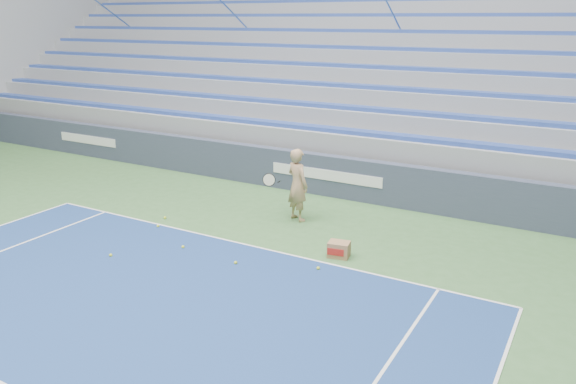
# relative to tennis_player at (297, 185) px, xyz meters

# --- Properties ---
(sponsor_barrier) EXTENTS (30.00, 0.32, 1.10)m
(sponsor_barrier) POSITION_rel_tennis_player_xyz_m (-0.22, 2.10, -0.31)
(sponsor_barrier) COLOR #353D51
(sponsor_barrier) RESTS_ON ground
(bleachers) EXTENTS (31.00, 9.15, 7.30)m
(bleachers) POSITION_rel_tennis_player_xyz_m (-0.22, 7.82, 1.50)
(bleachers) COLOR gray
(bleachers) RESTS_ON ground
(tennis_player) EXTENTS (0.97, 0.93, 1.72)m
(tennis_player) POSITION_rel_tennis_player_xyz_m (0.00, 0.00, 0.00)
(tennis_player) COLOR tan
(tennis_player) RESTS_ON ground
(ball_box) EXTENTS (0.47, 0.39, 0.31)m
(ball_box) POSITION_rel_tennis_player_xyz_m (1.76, -1.47, -0.70)
(ball_box) COLOR #936B47
(ball_box) RESTS_ON ground
(tennis_ball_0) EXTENTS (0.07, 0.07, 0.07)m
(tennis_ball_0) POSITION_rel_tennis_player_xyz_m (0.18, -2.80, -0.83)
(tennis_ball_0) COLOR yellow
(tennis_ball_0) RESTS_ON ground
(tennis_ball_1) EXTENTS (0.07, 0.07, 0.07)m
(tennis_ball_1) POSITION_rel_tennis_player_xyz_m (1.68, -2.23, -0.83)
(tennis_ball_1) COLOR yellow
(tennis_ball_1) RESTS_ON ground
(tennis_ball_2) EXTENTS (0.07, 0.07, 0.07)m
(tennis_ball_2) POSITION_rel_tennis_player_xyz_m (-2.51, -2.03, -0.83)
(tennis_ball_2) COLOR yellow
(tennis_ball_2) RESTS_ON ground
(tennis_ball_3) EXTENTS (0.07, 0.07, 0.07)m
(tennis_ball_3) POSITION_rel_tennis_player_xyz_m (-1.22, -2.69, -0.83)
(tennis_ball_3) COLOR yellow
(tennis_ball_3) RESTS_ON ground
(tennis_ball_4) EXTENTS (0.07, 0.07, 0.07)m
(tennis_ball_4) POSITION_rel_tennis_player_xyz_m (-2.75, -1.52, -0.83)
(tennis_ball_4) COLOR yellow
(tennis_ball_4) RESTS_ON ground
(tennis_ball_5) EXTENTS (0.07, 0.07, 0.07)m
(tennis_ball_5) POSITION_rel_tennis_player_xyz_m (-2.20, -3.75, -0.83)
(tennis_ball_5) COLOR yellow
(tennis_ball_5) RESTS_ON ground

